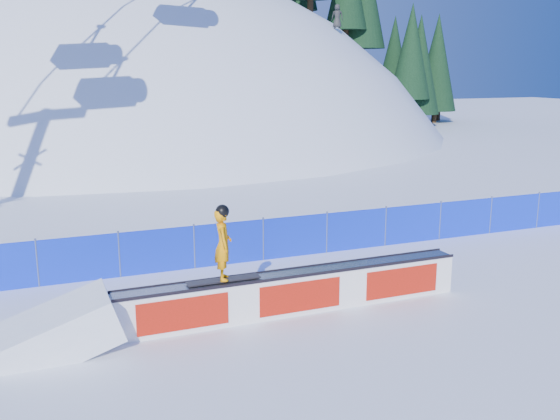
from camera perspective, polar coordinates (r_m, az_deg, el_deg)
name	(u,v)px	position (r m, az deg, el deg)	size (l,w,h in m)	color
ground	(373,311)	(14.44, 8.54, -9.09)	(160.00, 160.00, 0.00)	white
snow_hill	(131,333)	(58.80, -13.43, -10.90)	(64.00, 64.00, 64.00)	white
treeline	(352,12)	(60.70, 6.62, 17.50)	(21.77, 10.36, 21.33)	#322214
safety_fence	(296,236)	(18.06, 1.44, -2.42)	(22.05, 0.05, 1.30)	#0D2BD7
rail_box	(296,292)	(14.05, 1.45, -7.50)	(8.07, 0.63, 0.97)	white
snow_ramp	(59,349)	(13.20, -19.52, -11.90)	(2.28, 1.52, 0.86)	white
snowboarder	(223,244)	(13.09, -5.24, -3.09)	(1.58, 0.62, 1.65)	black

